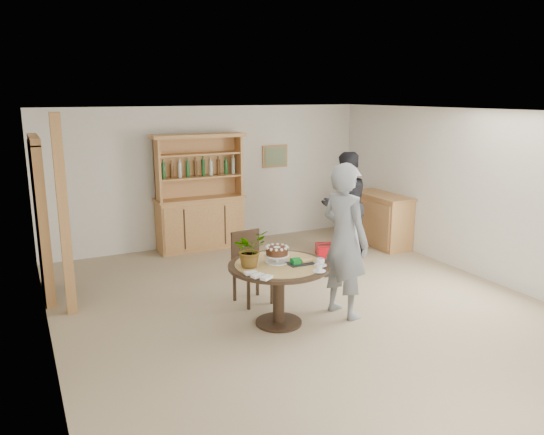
{
  "coord_description": "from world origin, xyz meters",
  "views": [
    {
      "loc": [
        -3.19,
        -5.54,
        2.71
      ],
      "look_at": [
        -0.07,
        0.81,
        1.05
      ],
      "focal_mm": 35.0,
      "sensor_mm": 36.0,
      "label": 1
    }
  ],
  "objects_px": {
    "hutch": "(200,211)",
    "teen_boy": "(345,241)",
    "red_suitcase": "(334,250)",
    "adult_person": "(345,204)",
    "sideboard": "(381,220)",
    "dining_table": "(279,276)",
    "dining_chair": "(250,262)"
  },
  "relations": [
    {
      "from": "hutch",
      "to": "red_suitcase",
      "type": "height_order",
      "value": "hutch"
    },
    {
      "from": "sideboard",
      "to": "red_suitcase",
      "type": "relative_size",
      "value": 1.78
    },
    {
      "from": "red_suitcase",
      "to": "dining_chair",
      "type": "bearing_deg",
      "value": -127.76
    },
    {
      "from": "dining_chair",
      "to": "adult_person",
      "type": "distance_m",
      "value": 2.59
    },
    {
      "from": "dining_table",
      "to": "red_suitcase",
      "type": "distance_m",
      "value": 2.94
    },
    {
      "from": "teen_boy",
      "to": "red_suitcase",
      "type": "distance_m",
      "value": 2.6
    },
    {
      "from": "hutch",
      "to": "sideboard",
      "type": "relative_size",
      "value": 1.62
    },
    {
      "from": "hutch",
      "to": "dining_table",
      "type": "distance_m",
      "value": 3.49
    },
    {
      "from": "dining_table",
      "to": "adult_person",
      "type": "distance_m",
      "value": 3.05
    },
    {
      "from": "hutch",
      "to": "adult_person",
      "type": "xyz_separation_m",
      "value": [
        2.07,
        -1.47,
        0.2
      ]
    },
    {
      "from": "dining_table",
      "to": "adult_person",
      "type": "xyz_separation_m",
      "value": [
        2.27,
        2.01,
        0.28
      ]
    },
    {
      "from": "teen_boy",
      "to": "adult_person",
      "type": "distance_m",
      "value": 2.55
    },
    {
      "from": "hutch",
      "to": "red_suitcase",
      "type": "distance_m",
      "value": 2.46
    },
    {
      "from": "sideboard",
      "to": "teen_boy",
      "type": "bearing_deg",
      "value": -135.53
    },
    {
      "from": "sideboard",
      "to": "dining_table",
      "type": "height_order",
      "value": "sideboard"
    },
    {
      "from": "sideboard",
      "to": "dining_chair",
      "type": "height_order",
      "value": "dining_chair"
    },
    {
      "from": "hutch",
      "to": "adult_person",
      "type": "height_order",
      "value": "hutch"
    },
    {
      "from": "adult_person",
      "to": "red_suitcase",
      "type": "height_order",
      "value": "adult_person"
    },
    {
      "from": "hutch",
      "to": "red_suitcase",
      "type": "relative_size",
      "value": 2.88
    },
    {
      "from": "dining_chair",
      "to": "red_suitcase",
      "type": "relative_size",
      "value": 1.33
    },
    {
      "from": "dining_chair",
      "to": "teen_boy",
      "type": "relative_size",
      "value": 0.49
    },
    {
      "from": "teen_boy",
      "to": "red_suitcase",
      "type": "bearing_deg",
      "value": -43.04
    },
    {
      "from": "dining_table",
      "to": "dining_chair",
      "type": "relative_size",
      "value": 1.27
    },
    {
      "from": "hutch",
      "to": "teen_boy",
      "type": "bearing_deg",
      "value": -79.65
    },
    {
      "from": "hutch",
      "to": "sideboard",
      "type": "height_order",
      "value": "hutch"
    },
    {
      "from": "red_suitcase",
      "to": "sideboard",
      "type": "bearing_deg",
      "value": 33.83
    },
    {
      "from": "sideboard",
      "to": "adult_person",
      "type": "xyz_separation_m",
      "value": [
        -0.97,
        -0.23,
        0.41
      ]
    },
    {
      "from": "red_suitcase",
      "to": "adult_person",
      "type": "bearing_deg",
      "value": 21.73
    },
    {
      "from": "sideboard",
      "to": "adult_person",
      "type": "relative_size",
      "value": 0.71
    },
    {
      "from": "hutch",
      "to": "teen_boy",
      "type": "relative_size",
      "value": 1.06
    },
    {
      "from": "adult_person",
      "to": "dining_table",
      "type": "bearing_deg",
      "value": 42.47
    },
    {
      "from": "hutch",
      "to": "dining_table",
      "type": "height_order",
      "value": "hutch"
    }
  ]
}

